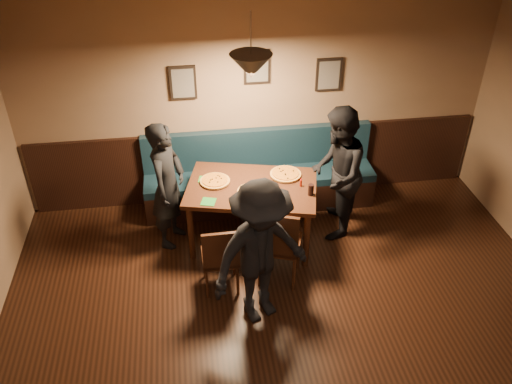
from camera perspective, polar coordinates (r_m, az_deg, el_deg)
ceiling at (r=3.13m, az=9.44°, el=6.68°), size 7.00×7.00×0.00m
wall_back at (r=6.82m, az=0.07°, el=9.77°), size 6.00×0.00×6.00m
wainscot at (r=7.21m, az=0.10°, el=3.15°), size 5.88×0.06×1.00m
booth_bench at (r=6.98m, az=0.42°, el=2.02°), size 3.00×0.60×1.00m
picture_left at (r=6.61m, az=-7.79°, el=11.48°), size 0.32×0.04×0.42m
picture_center at (r=6.62m, az=0.11°, el=13.21°), size 0.32×0.04×0.42m
picture_right at (r=6.85m, az=7.76°, el=12.31°), size 0.32×0.04×0.42m
pendant_lamp at (r=5.52m, az=-0.53°, el=13.29°), size 0.44×0.44×0.25m
dining_table at (r=6.42m, az=-0.45°, el=-2.32°), size 1.68×1.29×0.80m
chair_near_left at (r=5.78m, az=-3.86°, el=-6.76°), size 0.39×0.39×0.88m
chair_near_right at (r=5.85m, az=2.58°, el=-5.34°), size 0.56×0.56×1.00m
diner_left at (r=6.28m, az=-9.40°, el=0.68°), size 0.58×0.69×1.60m
diner_right at (r=6.40m, az=8.59°, el=1.92°), size 0.86×0.98×1.68m
diner_front at (r=5.21m, az=0.50°, el=-6.62°), size 1.21×0.98×1.63m
pizza_a at (r=6.26m, az=-4.40°, el=1.18°), size 0.43×0.43×0.04m
pizza_b at (r=6.05m, az=-0.21°, el=0.02°), size 0.43×0.43×0.04m
pizza_c at (r=6.38m, az=3.17°, el=1.91°), size 0.42×0.42×0.04m
soda_glass at (r=6.04m, az=5.87°, el=0.24°), size 0.08×0.08×0.14m
tabasco_bottle at (r=6.18m, az=4.81°, el=1.04°), size 0.03×0.03×0.11m
napkin_a at (r=6.33m, az=-5.49°, el=1.35°), size 0.17×0.17×0.01m
napkin_b at (r=5.95m, az=-5.10°, el=-1.04°), size 0.19×0.19×0.01m
cutlery_set at (r=5.88m, az=-0.48°, el=-1.38°), size 0.20×0.07×0.00m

